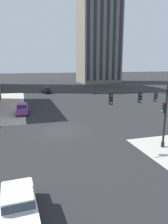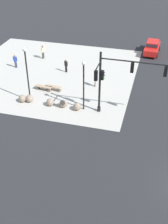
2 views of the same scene
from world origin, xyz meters
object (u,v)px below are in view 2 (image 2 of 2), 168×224
object	(u,v)px
bollard_sphere_curb_d	(30,99)
pedestrian_walking_east	(95,79)
bollard_sphere_curb_b	(63,104)
bollard_sphere_curb_c	(50,102)
bench_mid_block	(44,87)
bollard_sphere_curb_e	(22,98)
bench_near_signal	(53,88)
street_lamp_corner_near	(84,80)
pedestrian_with_bag	(66,65)
pedestrian_at_curb	(43,51)
street_lamp_mid_sidewalk	(27,69)
traffic_signal_main	(116,77)
pedestrian_near_bench	(15,60)
car_main_southbound_near	(152,47)
bollard_sphere_curb_a	(77,107)

from	to	relation	value
bollard_sphere_curb_d	pedestrian_walking_east	bearing A→B (deg)	-139.13
bollard_sphere_curb_b	bollard_sphere_curb_c	xyz separation A→B (m)	(1.34, 0.09, 0.00)
bollard_sphere_curb_b	bench_mid_block	bearing A→B (deg)	-40.37
bollard_sphere_curb_d	bollard_sphere_curb_e	bearing A→B (deg)	14.28
bench_near_signal	street_lamp_corner_near	xyz separation A→B (m)	(-4.12, 2.75, 2.86)
pedestrian_with_bag	pedestrian_at_curb	bearing A→B (deg)	-36.26
bollard_sphere_curb_e	street_lamp_corner_near	distance (m)	6.92
bollard_sphere_curb_b	street_lamp_mid_sidewalk	bearing A→B (deg)	-3.28
bollard_sphere_curb_b	bollard_sphere_curb_e	bearing A→B (deg)	1.98
traffic_signal_main	bollard_sphere_curb_e	xyz separation A→B (m)	(9.30, 0.11, -3.57)
bench_near_signal	pedestrian_near_bench	bearing A→B (deg)	-33.03
pedestrian_with_bag	car_main_southbound_near	bearing A→B (deg)	-137.60
traffic_signal_main	bollard_sphere_curb_d	distance (m)	9.32
bollard_sphere_curb_d	street_lamp_corner_near	distance (m)	6.28
bollard_sphere_curb_a	pedestrian_with_bag	xyz separation A→B (m)	(3.60, -7.68, 0.54)
bollard_sphere_curb_b	car_main_southbound_near	world-z (taller)	car_main_southbound_near
bollard_sphere_curb_b	bench_mid_block	distance (m)	4.10
pedestrian_walking_east	car_main_southbound_near	world-z (taller)	car_main_southbound_near
bollard_sphere_curb_a	pedestrian_near_bench	distance (m)	12.37
pedestrian_near_bench	traffic_signal_main	bearing A→B (deg)	152.25
street_lamp_corner_near	car_main_southbound_near	xyz separation A→B (m)	(-5.30, -16.01, -2.27)
pedestrian_at_curb	traffic_signal_main	bearing A→B (deg)	136.87
traffic_signal_main	pedestrian_near_bench	xyz separation A→B (m)	(13.55, -7.13, -2.99)
pedestrian_near_bench	street_lamp_mid_sidewalk	distance (m)	8.85
car_main_southbound_near	pedestrian_with_bag	bearing A→B (deg)	42.40
pedestrian_near_bench	bollard_sphere_curb_c	bearing A→B (deg)	135.06
bollard_sphere_curb_b	street_lamp_corner_near	distance (m)	3.46
bench_mid_block	pedestrian_near_bench	distance (m)	7.03
bollard_sphere_curb_b	bench_mid_block	world-z (taller)	bollard_sphere_curb_b
bollard_sphere_curb_d	pedestrian_near_bench	world-z (taller)	pedestrian_near_bench
bollard_sphere_curb_a	pedestrian_walking_east	distance (m)	5.13
bollard_sphere_curb_a	bollard_sphere_curb_b	distance (m)	1.47
bench_mid_block	pedestrian_walking_east	world-z (taller)	pedestrian_walking_east
bench_mid_block	car_main_southbound_near	bearing A→B (deg)	-127.73
bollard_sphere_curb_a	street_lamp_mid_sidewalk	xyz separation A→B (m)	(5.08, -0.37, 3.15)
traffic_signal_main	pedestrian_near_bench	size ratio (longest dim) A/B	4.39
bollard_sphere_curb_b	pedestrian_with_bag	world-z (taller)	pedestrian_with_bag
bench_near_signal	pedestrian_with_bag	distance (m)	4.65
bench_near_signal	pedestrian_near_bench	distance (m)	7.71
bollard_sphere_curb_c	bench_near_signal	size ratio (longest dim) A/B	0.42
bollard_sphere_curb_a	bollard_sphere_curb_d	distance (m)	5.06
street_lamp_corner_near	bench_mid_block	bearing A→B (deg)	-25.91
pedestrian_at_curb	street_lamp_corner_near	bearing A→B (deg)	128.65
bollard_sphere_curb_d	street_lamp_mid_sidewalk	world-z (taller)	street_lamp_mid_sidewalk
pedestrian_walking_east	pedestrian_with_bag	size ratio (longest dim) A/B	0.97
traffic_signal_main	pedestrian_at_curb	distance (m)	15.78
pedestrian_with_bag	street_lamp_corner_near	world-z (taller)	street_lamp_corner_near
bollard_sphere_curb_c	car_main_southbound_near	size ratio (longest dim) A/B	0.17
bench_near_signal	pedestrian_at_curb	xyz separation A→B (m)	(4.21, -7.66, 0.70)
pedestrian_near_bench	bollard_sphere_curb_d	bearing A→B (deg)	124.99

